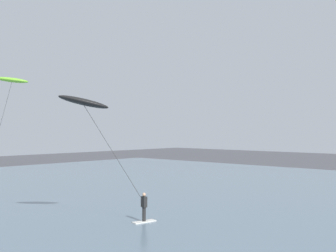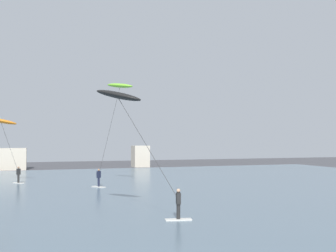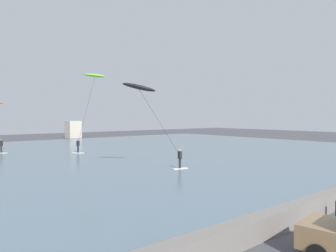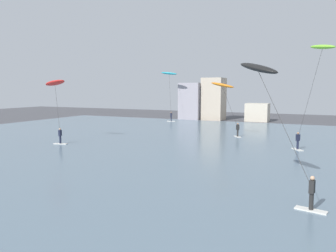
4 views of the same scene
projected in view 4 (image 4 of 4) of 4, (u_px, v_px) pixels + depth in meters
water_bay at (262, 152)px, 29.31m from camera, size 84.00×52.00×0.10m
far_shore_buildings at (226, 103)px, 59.36m from camera, size 34.84×5.19×7.77m
kitesurfer_red at (55, 89)px, 34.52m from camera, size 3.98×2.36×6.78m
kitesurfer_orange at (224, 91)px, 37.35m from camera, size 3.60×2.77×6.56m
kitesurfer_black at (264, 82)px, 16.86m from camera, size 4.98×3.24×7.20m
kitesurfer_lime at (319, 61)px, 27.96m from camera, size 3.49×2.95×9.49m
kitesurfer_cyan at (169, 78)px, 57.53m from camera, size 3.35×2.23×8.78m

